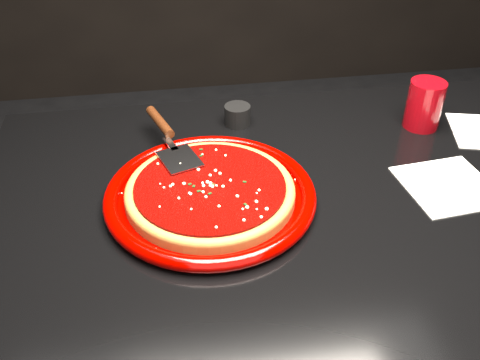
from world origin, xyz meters
The scene contains 11 objects.
table centered at (0.00, 0.00, 0.38)m, with size 1.20×0.80×0.75m, color black.
plate centered at (-0.16, 0.00, 0.76)m, with size 0.39×0.39×0.03m, color #6C0100.
pizza_crust centered at (-0.16, 0.00, 0.77)m, with size 0.31×0.31×0.02m, color brown.
pizza_crust_rim centered at (-0.16, 0.00, 0.78)m, with size 0.31×0.31×0.02m, color brown.
pizza_sauce centered at (-0.16, 0.00, 0.78)m, with size 0.28×0.28×0.01m, color #610200.
parmesan_dusting centered at (-0.16, 0.00, 0.79)m, with size 0.27×0.27×0.01m, color beige, non-canonical shape.
basil_flecks centered at (-0.16, 0.00, 0.79)m, with size 0.24×0.24×0.00m, color black, non-canonical shape.
pizza_server centered at (-0.22, 0.16, 0.80)m, with size 0.08×0.29×0.02m, color #B9BBC0, non-canonical shape.
cup centered at (0.34, 0.20, 0.80)m, with size 0.08×0.08×0.11m, color maroon.
napkin_a centered at (0.30, -0.03, 0.75)m, with size 0.17×0.17×0.00m, color silver.
ramekin centered at (-0.07, 0.27, 0.77)m, with size 0.06×0.06×0.05m, color black.
Camera 1 is at (-0.23, -0.78, 1.36)m, focal length 40.00 mm.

